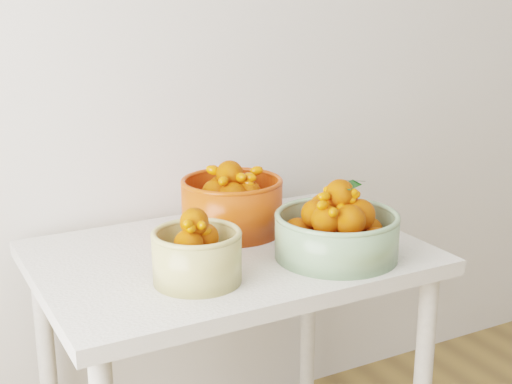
% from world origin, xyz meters
% --- Properties ---
extents(table, '(1.00, 0.70, 0.75)m').
position_xyz_m(table, '(-0.41, 1.60, 0.65)').
color(table, silver).
rests_on(table, ground).
extents(bowl_cream, '(0.25, 0.25, 0.18)m').
position_xyz_m(bowl_cream, '(-0.57, 1.45, 0.82)').
color(bowl_cream, tan).
rests_on(bowl_cream, table).
extents(bowl_green, '(0.38, 0.38, 0.21)m').
position_xyz_m(bowl_green, '(-0.19, 1.43, 0.82)').
color(bowl_green, gray).
rests_on(bowl_green, table).
extents(bowl_orange, '(0.34, 0.34, 0.21)m').
position_xyz_m(bowl_orange, '(-0.33, 1.74, 0.83)').
color(bowl_orange, red).
rests_on(bowl_orange, table).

